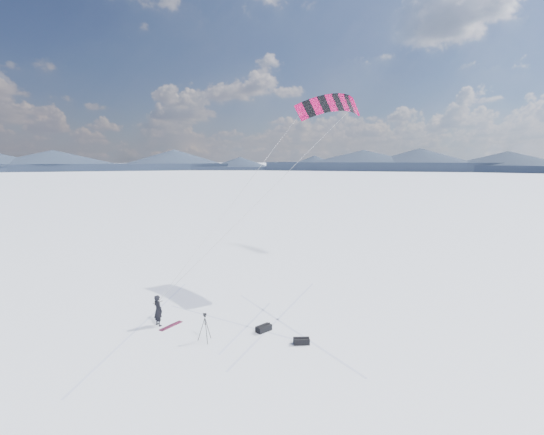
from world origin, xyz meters
TOP-DOWN VIEW (x-y plane):
  - ground at (0.00, 0.00)m, footprint 1800.00×1800.00m
  - horizon_hills at (-0.00, 0.00)m, footprint 704.47×706.88m
  - snow_tracks at (-1.44, -0.32)m, footprint 13.93×10.25m
  - snowkiter at (-0.68, 3.01)m, footprint 0.54×0.69m
  - snowboard at (-0.17, 2.54)m, footprint 1.43×0.80m
  - tripod at (0.64, -0.06)m, footprint 0.69×0.64m
  - gear_bag_a at (3.59, -0.72)m, footprint 0.88×0.51m
  - gear_bag_b at (4.34, -2.91)m, footprint 0.85×0.72m
  - power_kite at (13.09, 5.34)m, footprint 14.98×5.47m

SIDE VIEW (x-z plane):
  - ground at x=0.00m, z-range 0.00..0.00m
  - snowkiter at x=-0.68m, z-range -0.84..0.84m
  - snow_tracks at x=-1.44m, z-range 0.00..0.01m
  - snowboard at x=-0.17m, z-range 0.00..0.04m
  - gear_bag_b at x=4.34m, z-range -0.02..0.33m
  - gear_bag_a at x=3.59m, z-range -0.02..0.35m
  - tripod at x=0.64m, z-range 0.20..1.62m
  - horizon_hills at x=0.00m, z-range -0.93..7.07m
  - power_kite at x=13.09m, z-range 6.47..18.64m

